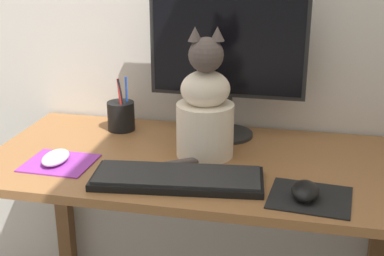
% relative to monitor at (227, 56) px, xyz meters
% --- Properties ---
extents(desk, '(1.19, 0.59, 0.70)m').
position_rel_monitor_xyz_m(desk, '(-0.05, -0.20, -0.36)').
color(desk, brown).
rests_on(desk, ground_plane).
extents(monitor, '(0.47, 0.17, 0.44)m').
position_rel_monitor_xyz_m(monitor, '(0.00, 0.00, 0.00)').
color(monitor, black).
rests_on(monitor, desk).
extents(keyboard, '(0.45, 0.21, 0.02)m').
position_rel_monitor_xyz_m(keyboard, '(-0.07, -0.36, -0.24)').
color(keyboard, black).
rests_on(keyboard, desk).
extents(mousepad_left, '(0.19, 0.17, 0.00)m').
position_rel_monitor_xyz_m(mousepad_left, '(-0.42, -0.31, -0.25)').
color(mousepad_left, purple).
rests_on(mousepad_left, desk).
extents(mousepad_right, '(0.21, 0.19, 0.00)m').
position_rel_monitor_xyz_m(mousepad_right, '(0.26, -0.38, -0.25)').
color(mousepad_right, black).
rests_on(mousepad_right, desk).
extents(computer_mouse_left, '(0.07, 0.11, 0.03)m').
position_rel_monitor_xyz_m(computer_mouse_left, '(-0.42, -0.32, -0.24)').
color(computer_mouse_left, white).
rests_on(computer_mouse_left, mousepad_left).
extents(computer_mouse_right, '(0.07, 0.10, 0.04)m').
position_rel_monitor_xyz_m(computer_mouse_right, '(0.25, -0.39, -0.23)').
color(computer_mouse_right, black).
rests_on(computer_mouse_right, mousepad_right).
extents(cat, '(0.21, 0.25, 0.37)m').
position_rel_monitor_xyz_m(cat, '(-0.03, -0.17, -0.12)').
color(cat, beige).
rests_on(cat, desk).
extents(pen_cup, '(0.09, 0.09, 0.18)m').
position_rel_monitor_xyz_m(pen_cup, '(-0.34, -0.02, -0.21)').
color(pen_cup, black).
rests_on(pen_cup, desk).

